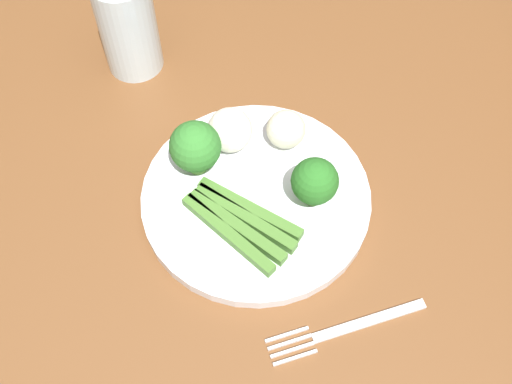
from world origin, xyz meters
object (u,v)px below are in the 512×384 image
object	(u,v)px
broccoli_front	(195,147)
dining_table	(250,282)
cauliflower_edge	(286,129)
cauliflower_front_left	(230,130)
fork	(345,329)
asparagus_bundle	(240,222)
broccoli_back_right	(315,182)
plate	(256,198)
water_glass	(128,25)

from	to	relation	value
broccoli_front	dining_table	bearing A→B (deg)	-159.36
cauliflower_edge	cauliflower_front_left	xyz separation A→B (m)	(0.01, 0.06, 0.00)
fork	broccoli_front	bearing A→B (deg)	-67.96
asparagus_bundle	cauliflower_edge	size ratio (longest dim) A/B	2.87
asparagus_bundle	broccoli_back_right	distance (m)	0.09
dining_table	asparagus_bundle	world-z (taller)	asparagus_bundle
broccoli_back_right	cauliflower_edge	bearing A→B (deg)	6.20
asparagus_bundle	fork	size ratio (longest dim) A/B	0.77
broccoli_front	plate	bearing A→B (deg)	-131.29
broccoli_back_right	dining_table	bearing A→B (deg)	111.37
broccoli_back_right	broccoli_front	xyz separation A→B (m)	(0.07, 0.11, 0.00)
plate	water_glass	size ratio (longest dim) A/B	1.96
dining_table	cauliflower_edge	size ratio (longest dim) A/B	29.41
asparagus_bundle	broccoli_front	distance (m)	0.09
fork	water_glass	world-z (taller)	water_glass
plate	fork	distance (m)	0.17
broccoli_back_right	water_glass	xyz separation A→B (m)	(0.26, 0.16, 0.01)
broccoli_front	cauliflower_front_left	distance (m)	0.05
fork	water_glass	distance (m)	0.44
plate	cauliflower_edge	distance (m)	0.09
asparagus_bundle	fork	distance (m)	0.15
cauliflower_edge	cauliflower_front_left	size ratio (longest dim) A/B	0.87
fork	water_glass	bearing A→B (deg)	-73.71
broccoli_back_right	water_glass	bearing A→B (deg)	32.07
fork	water_glass	size ratio (longest dim) A/B	1.29
cauliflower_front_left	water_glass	world-z (taller)	water_glass
asparagus_bundle	broccoli_back_right	size ratio (longest dim) A/B	2.06
asparagus_bundle	cauliflower_front_left	bearing A→B (deg)	133.59
asparagus_bundle	cauliflower_front_left	xyz separation A→B (m)	(0.11, -0.01, 0.02)
dining_table	water_glass	distance (m)	0.34
plate	broccoli_back_right	xyz separation A→B (m)	(-0.02, -0.06, 0.04)
broccoli_front	water_glass	bearing A→B (deg)	14.28
plate	water_glass	world-z (taller)	water_glass
broccoli_front	cauliflower_front_left	world-z (taller)	broccoli_front
cauliflower_front_left	fork	world-z (taller)	cauliflower_front_left
dining_table	cauliflower_front_left	distance (m)	0.19
broccoli_front	fork	bearing A→B (deg)	-152.98
cauliflower_front_left	dining_table	bearing A→B (deg)	177.51
dining_table	broccoli_back_right	world-z (taller)	broccoli_back_right
broccoli_front	fork	xyz separation A→B (m)	(-0.21, -0.11, -0.05)
dining_table	plate	size ratio (longest dim) A/B	5.21
broccoli_back_right	fork	distance (m)	0.15
broccoli_back_right	plate	bearing A→B (deg)	71.09
plate	cauliflower_front_left	bearing A→B (deg)	9.99
fork	broccoli_back_right	bearing A→B (deg)	-97.11
water_glass	dining_table	bearing A→B (deg)	-163.50
broccoli_back_right	fork	size ratio (longest dim) A/B	0.37
broccoli_front	cauliflower_edge	distance (m)	0.11
asparagus_bundle	dining_table	bearing A→B (deg)	-17.77
cauliflower_edge	plate	bearing A→B (deg)	142.03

